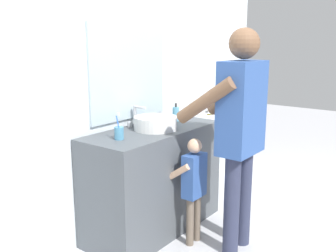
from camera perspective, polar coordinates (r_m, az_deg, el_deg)
ground_plane at (r=3.36m, az=2.12°, el=-16.20°), size 14.00×14.00×0.00m
back_wall at (r=3.35m, az=-6.45°, el=7.95°), size 4.40×0.10×2.70m
vanity_cabinet at (r=3.34m, az=-2.06°, el=-7.96°), size 1.28×0.54×0.89m
sink_basin at (r=3.18m, az=-1.86°, el=0.46°), size 0.36×0.36×0.11m
faucet at (r=3.32m, az=-4.75°, el=1.35°), size 0.18×0.14×0.18m
toothbrush_cup at (r=2.89m, az=-7.25°, el=-1.00°), size 0.07×0.07×0.21m
soap_bottle at (r=3.52m, az=1.17°, el=1.81°), size 0.06×0.06×0.17m
child_toddler at (r=3.09m, az=3.75°, el=-8.21°), size 0.27×0.27×0.87m
adult_parent at (r=2.91m, az=10.46°, el=0.62°), size 0.53×0.56×1.70m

